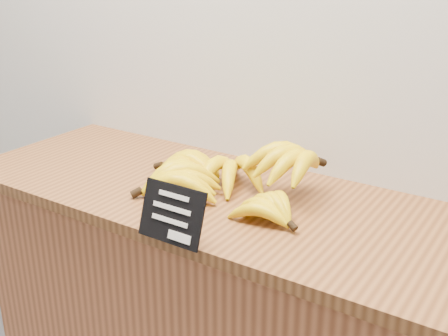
# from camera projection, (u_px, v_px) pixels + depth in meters

# --- Properties ---
(counter_top) EXTENTS (1.50, 0.54, 0.03)m
(counter_top) POSITION_uv_depth(u_px,v_px,m) (235.00, 201.00, 1.40)
(counter_top) COLOR brown
(counter_top) RESTS_ON counter
(chalkboard_sign) EXTENTS (0.15, 0.05, 0.12)m
(chalkboard_sign) POSITION_uv_depth(u_px,v_px,m) (172.00, 214.00, 1.16)
(chalkboard_sign) COLOR black
(chalkboard_sign) RESTS_ON counter_top
(banana_pile) EXTENTS (0.53, 0.36, 0.13)m
(banana_pile) POSITION_uv_depth(u_px,v_px,m) (231.00, 175.00, 1.39)
(banana_pile) COLOR yellow
(banana_pile) RESTS_ON counter_top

